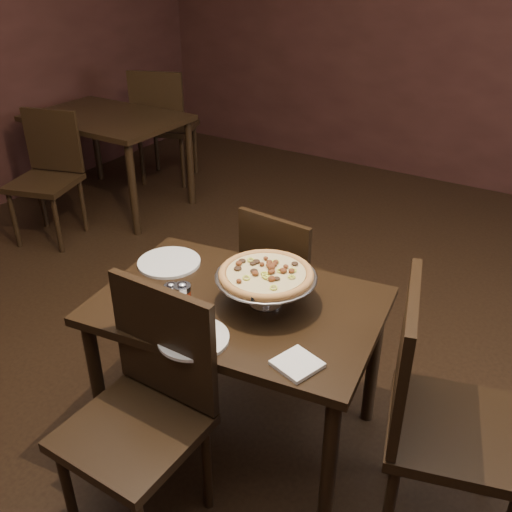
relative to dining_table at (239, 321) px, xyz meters
The scene contains 16 objects.
room 0.81m from the dining_table, 81.72° to the left, with size 6.04×7.04×2.84m.
dining_table is the anchor object (origin of this frame).
background_table 2.74m from the dining_table, 145.41° to the left, with size 1.18×0.78×0.74m.
pizza_stand 0.25m from the dining_table, 27.94° to the left, with size 0.39×0.39×0.16m.
parmesan_shaker 0.29m from the dining_table, 144.19° to the right, with size 0.06×0.06×0.10m.
pepper_flake_shaker 0.26m from the dining_table, 136.52° to the right, with size 0.07×0.07×0.12m.
packet_caddy 0.26m from the dining_table, 141.96° to the right, with size 0.08×0.08×0.06m.
napkin_stack 0.44m from the dining_table, 29.51° to the right, with size 0.14×0.14×0.01m, color white.
plate_left 0.44m from the dining_table, 167.83° to the left, with size 0.27×0.27×0.01m, color white.
plate_near 0.30m from the dining_table, 90.50° to the right, with size 0.25×0.25×0.01m, color white.
serving_spatula 0.30m from the dining_table, 23.91° to the right, with size 0.16×0.16×0.02m.
chair_far 0.60m from the dining_table, 100.51° to the left, with size 0.42×0.42×0.83m.
chair_near 0.50m from the dining_table, 97.71° to the right, with size 0.44×0.44×0.93m.
chair_side 0.80m from the dining_table, ahead, with size 0.56×0.56×0.98m.
bg_chair_far 3.10m from the dining_table, 135.69° to the left, with size 0.60×0.60×1.00m.
bg_chair_near 2.40m from the dining_table, 157.73° to the left, with size 0.53×0.53×0.90m.
Camera 1 is at (1.10, -1.54, 1.92)m, focal length 40.00 mm.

